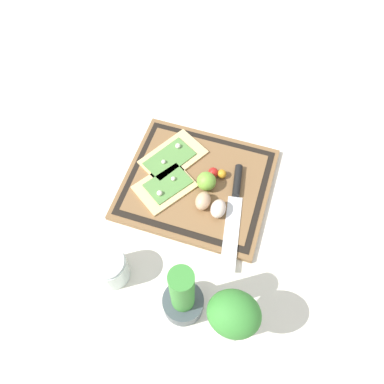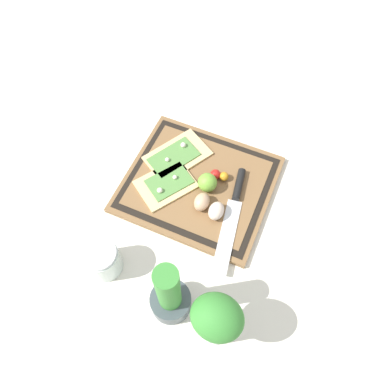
% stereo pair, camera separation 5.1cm
% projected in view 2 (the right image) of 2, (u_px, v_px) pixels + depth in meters
% --- Properties ---
extents(ground_plane, '(6.00, 6.00, 0.00)m').
position_uv_depth(ground_plane, '(198.00, 185.00, 1.10)').
color(ground_plane, silver).
extents(cutting_board, '(0.42, 0.37, 0.02)m').
position_uv_depth(cutting_board, '(198.00, 184.00, 1.09)').
color(cutting_board, brown).
rests_on(cutting_board, ground_plane).
extents(pizza_slice_near, '(0.19, 0.22, 0.02)m').
position_uv_depth(pizza_slice_near, '(177.00, 156.00, 1.12)').
color(pizza_slice_near, '#DBBC7F').
rests_on(pizza_slice_near, cutting_board).
extents(pizza_slice_far, '(0.18, 0.20, 0.02)m').
position_uv_depth(pizza_slice_far, '(167.00, 184.00, 1.08)').
color(pizza_slice_far, '#DBBC7F').
rests_on(pizza_slice_far, cutting_board).
extents(knife, '(0.08, 0.32, 0.02)m').
position_uv_depth(knife, '(235.00, 202.00, 1.04)').
color(knife, silver).
rests_on(knife, cutting_board).
extents(egg_brown, '(0.04, 0.06, 0.04)m').
position_uv_depth(egg_brown, '(202.00, 202.00, 1.03)').
color(egg_brown, tan).
rests_on(egg_brown, cutting_board).
extents(egg_pink, '(0.04, 0.06, 0.04)m').
position_uv_depth(egg_pink, '(216.00, 211.00, 1.02)').
color(egg_pink, beige).
rests_on(egg_pink, cutting_board).
extents(lime, '(0.05, 0.05, 0.05)m').
position_uv_depth(lime, '(207.00, 182.00, 1.05)').
color(lime, '#70A838').
rests_on(lime, cutting_board).
extents(cherry_tomato_red, '(0.03, 0.03, 0.03)m').
position_uv_depth(cherry_tomato_red, '(215.00, 174.00, 1.08)').
color(cherry_tomato_red, red).
rests_on(cherry_tomato_red, cutting_board).
extents(cherry_tomato_yellow, '(0.03, 0.03, 0.03)m').
position_uv_depth(cherry_tomato_yellow, '(224.00, 176.00, 1.08)').
color(cherry_tomato_yellow, orange).
rests_on(cherry_tomato_yellow, cutting_board).
extents(herb_pot, '(0.10, 0.10, 0.24)m').
position_uv_depth(herb_pot, '(170.00, 296.00, 0.86)').
color(herb_pot, '#3D474C').
rests_on(herb_pot, ground_plane).
extents(sauce_jar, '(0.09, 0.09, 0.10)m').
position_uv_depth(sauce_jar, '(103.00, 260.00, 0.95)').
color(sauce_jar, silver).
rests_on(sauce_jar, ground_plane).
extents(herb_glass, '(0.12, 0.10, 0.20)m').
position_uv_depth(herb_glass, '(216.00, 320.00, 0.80)').
color(herb_glass, silver).
rests_on(herb_glass, ground_plane).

